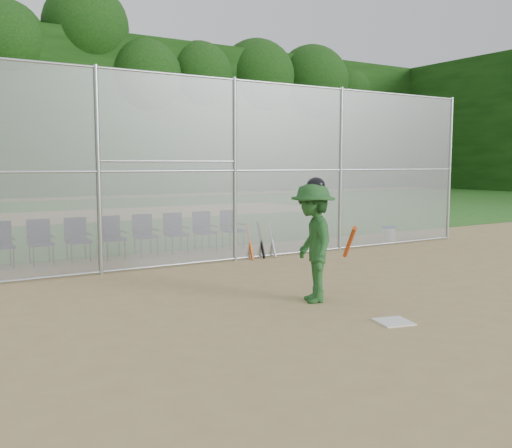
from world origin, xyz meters
TOP-DOWN VIEW (x-y plane):
  - ground at (0.00, 0.00)m, footprint 100.00×100.00m
  - grass_strip at (0.00, 18.00)m, footprint 100.00×100.00m
  - dirt_patch_far at (0.00, 18.00)m, footprint 24.00×24.00m
  - backstop_fence at (0.00, 5.00)m, footprint 16.09×0.09m
  - treeline at (0.00, 20.00)m, footprint 81.00×60.00m
  - home_plate at (0.36, -0.46)m, footprint 0.54×0.54m
  - batter_at_plate at (0.16, 1.09)m, footprint 1.16×1.42m
  - water_cooler at (5.92, 5.24)m, footprint 0.37×0.37m
  - spare_bats at (1.70, 5.03)m, footprint 0.66×0.38m
  - chair_1 at (-3.54, 6.72)m, footprint 0.54×0.52m
  - chair_2 at (-2.76, 6.72)m, footprint 0.54×0.52m
  - chair_3 at (-1.98, 6.72)m, footprint 0.54×0.52m
  - chair_4 at (-1.20, 6.72)m, footprint 0.54×0.52m
  - chair_5 at (-0.42, 6.72)m, footprint 0.54×0.52m
  - chair_6 at (0.36, 6.72)m, footprint 0.54×0.52m
  - chair_7 at (1.14, 6.72)m, footprint 0.54×0.52m
  - chair_8 at (1.92, 6.72)m, footprint 0.54×0.52m

SIDE VIEW (x-z plane):
  - ground at x=0.00m, z-range 0.00..0.00m
  - grass_strip at x=0.00m, z-range 0.01..0.01m
  - dirt_patch_far at x=0.00m, z-range 0.01..0.01m
  - home_plate at x=0.36m, z-range 0.00..0.02m
  - water_cooler at x=5.92m, z-range 0.00..0.48m
  - spare_bats at x=1.70m, z-range 0.00..0.82m
  - chair_1 at x=-3.54m, z-range 0.00..0.96m
  - chair_2 at x=-2.76m, z-range 0.00..0.96m
  - chair_3 at x=-1.98m, z-range 0.00..0.96m
  - chair_4 at x=-1.20m, z-range 0.00..0.96m
  - chair_5 at x=-0.42m, z-range 0.00..0.96m
  - chair_6 at x=0.36m, z-range 0.00..0.96m
  - chair_7 at x=1.14m, z-range 0.00..0.96m
  - chair_8 at x=1.92m, z-range 0.00..0.96m
  - batter_at_plate at x=0.16m, z-range -0.03..1.91m
  - backstop_fence at x=0.00m, z-range 0.07..4.07m
  - treeline at x=0.00m, z-range 0.00..11.00m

